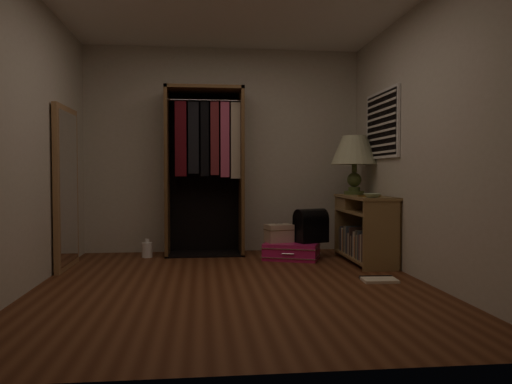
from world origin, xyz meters
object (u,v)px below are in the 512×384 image
Objects in this scene: console_bookshelf at (363,227)px; train_case at (279,233)px; table_lamp at (354,152)px; floor_mirror at (66,188)px; white_jug at (147,250)px; open_wardrobe at (205,157)px; black_bag at (311,225)px; pink_suitcase at (291,251)px.

train_case is at bearing 160.82° from console_bookshelf.
table_lamp is at bearing 89.13° from console_bookshelf.
white_jug is at bearing 38.09° from floor_mirror.
table_lamp is (1.78, -0.37, 0.06)m from open_wardrobe.
white_jug is (-2.48, 0.19, -1.17)m from table_lamp.
train_case is at bearing -177.28° from table_lamp.
black_bag is (1.23, -0.45, -0.81)m from open_wardrobe.
console_bookshelf is at bearing -48.10° from black_bag.
table_lamp is 3.21× the size of white_jug.
white_jug is at bearing 175.53° from table_lamp.
console_bookshelf is 3.27m from floor_mirror.
table_lamp reaches higher than black_bag.
open_wardrobe reaches higher than black_bag.
floor_mirror reaches higher than black_bag.
open_wardrobe is at bearing 13.83° from white_jug.
console_bookshelf is 0.61m from black_bag.
pink_suitcase is 1.41m from table_lamp.
console_bookshelf is at bearing -12.69° from white_jug.
train_case is at bearing -25.58° from open_wardrobe.
floor_mirror is at bearing -152.90° from pink_suitcase.
table_lamp reaches higher than white_jug.
black_bag is at bearing 28.26° from pink_suitcase.
pink_suitcase is (0.99, -0.48, -1.11)m from open_wardrobe.
floor_mirror is at bearing -172.86° from table_lamp.
white_jug is (0.77, 0.60, -0.76)m from floor_mirror.
pink_suitcase is 2.10× the size of train_case.
open_wardrobe reaches higher than pink_suitcase.
console_bookshelf is 0.87m from pink_suitcase.
pink_suitcase is 1.06× the size of table_lamp.
train_case is 0.84× the size of black_bag.
open_wardrobe reaches higher than white_jug.
floor_mirror reaches higher than white_jug.
open_wardrobe is 1.31m from train_case.
table_lamp is at bearing 28.88° from pink_suitcase.
black_bag is at bearing -21.47° from train_case.
table_lamp is at bearing -12.48° from train_case.
table_lamp is (0.92, 0.04, 0.97)m from train_case.
open_wardrobe reaches higher than floor_mirror.
console_bookshelf is 2.65× the size of black_bag.
black_bag is at bearing 152.96° from console_bookshelf.
black_bag is 0.60× the size of table_lamp.
black_bag is (2.69, 0.32, -0.46)m from floor_mirror.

